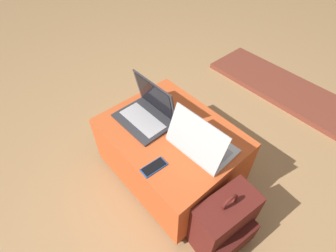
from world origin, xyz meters
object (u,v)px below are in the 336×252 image
object	(u,v)px
laptop_near	(147,112)
laptop_far	(200,142)
backpack	(225,223)
cell_phone	(154,167)

from	to	relation	value
laptop_near	laptop_far	distance (m)	0.39
laptop_far	backpack	bearing A→B (deg)	157.72
cell_phone	laptop_far	bearing A→B (deg)	-100.90
cell_phone	backpack	distance (m)	0.50
laptop_near	cell_phone	distance (m)	0.38
cell_phone	backpack	xyz separation A→B (m)	(0.40, 0.16, -0.25)
laptop_near	cell_phone	world-z (taller)	laptop_near
cell_phone	backpack	size ratio (longest dim) A/B	0.31
laptop_far	cell_phone	size ratio (longest dim) A/B	2.58
laptop_near	backpack	bearing A→B (deg)	-4.88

